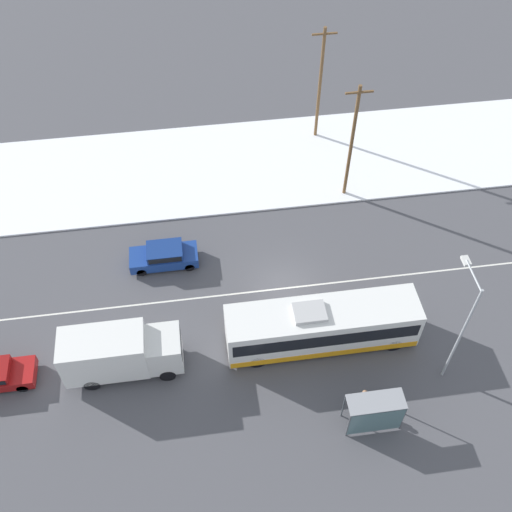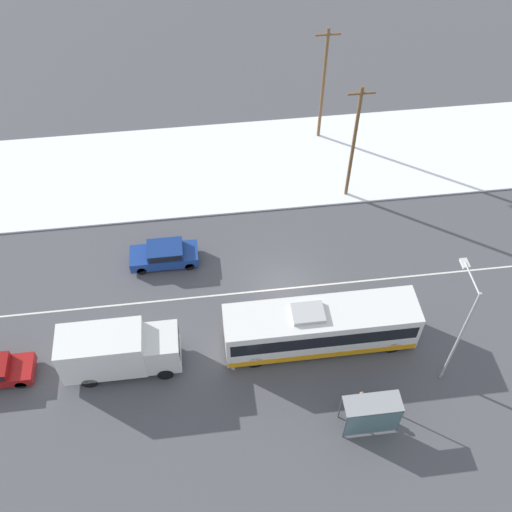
# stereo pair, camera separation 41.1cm
# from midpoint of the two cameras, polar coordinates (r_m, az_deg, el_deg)

# --- Properties ---
(ground_plane) EXTENTS (120.00, 120.00, 0.00)m
(ground_plane) POSITION_cam_midpoint_polar(r_m,az_deg,el_deg) (38.14, 2.33, -3.11)
(ground_plane) COLOR #4C4C51
(snow_lot) EXTENTS (80.00, 10.13, 0.12)m
(snow_lot) POSITION_cam_midpoint_polar(r_m,az_deg,el_deg) (46.24, -0.15, 8.85)
(snow_lot) COLOR white
(snow_lot) RESTS_ON ground_plane
(lane_marking_center) EXTENTS (60.00, 0.12, 0.00)m
(lane_marking_center) POSITION_cam_midpoint_polar(r_m,az_deg,el_deg) (38.13, 2.33, -3.10)
(lane_marking_center) COLOR silver
(lane_marking_center) RESTS_ON ground_plane
(city_bus) EXTENTS (11.04, 2.57, 3.25)m
(city_bus) POSITION_cam_midpoint_polar(r_m,az_deg,el_deg) (34.75, 5.96, -6.64)
(city_bus) COLOR white
(city_bus) RESTS_ON ground_plane
(box_truck) EXTENTS (6.54, 2.30, 3.24)m
(box_truck) POSITION_cam_midpoint_polar(r_m,az_deg,el_deg) (34.31, -13.25, -8.93)
(box_truck) COLOR silver
(box_truck) RESTS_ON ground_plane
(sedan_car) EXTENTS (4.40, 1.80, 1.48)m
(sedan_car) POSITION_cam_midpoint_polar(r_m,az_deg,el_deg) (39.26, -9.03, 0.08)
(sedan_car) COLOR navy
(sedan_car) RESTS_ON ground_plane
(pedestrian_at_stop) EXTENTS (0.64, 0.28, 1.77)m
(pedestrian_at_stop) POSITION_cam_midpoint_polar(r_m,az_deg,el_deg) (33.35, 9.85, -13.13)
(pedestrian_at_stop) COLOR #23232D
(pedestrian_at_stop) RESTS_ON ground_plane
(bus_shelter) EXTENTS (2.99, 1.20, 2.40)m
(bus_shelter) POSITION_cam_midpoint_polar(r_m,az_deg,el_deg) (32.39, 10.97, -14.44)
(bus_shelter) COLOR gray
(bus_shelter) RESTS_ON ground_plane
(streetlamp) EXTENTS (0.36, 2.35, 8.01)m
(streetlamp) POSITION_cam_midpoint_polar(r_m,az_deg,el_deg) (32.42, 18.71, -5.74)
(streetlamp) COLOR #9EA3A8
(streetlamp) RESTS_ON ground_plane
(utility_pole_roadside) EXTENTS (1.80, 0.24, 9.16)m
(utility_pole_roadside) POSITION_cam_midpoint_polar(r_m,az_deg,el_deg) (41.16, 8.82, 10.69)
(utility_pole_roadside) COLOR brown
(utility_pole_roadside) RESTS_ON ground_plane
(utility_pole_snowlot) EXTENTS (1.80, 0.24, 9.30)m
(utility_pole_snowlot) POSITION_cam_midpoint_polar(r_m,az_deg,el_deg) (46.22, 5.85, 16.03)
(utility_pole_snowlot) COLOR brown
(utility_pole_snowlot) RESTS_ON ground_plane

